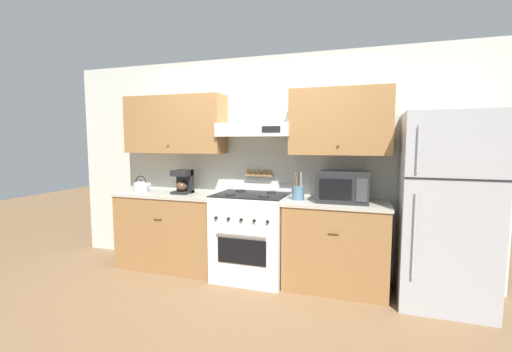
% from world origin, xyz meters
% --- Properties ---
extents(ground_plane, '(16.00, 16.00, 0.00)m').
position_xyz_m(ground_plane, '(0.00, 0.00, 0.00)').
color(ground_plane, brown).
extents(wall_back, '(5.20, 0.46, 2.55)m').
position_xyz_m(wall_back, '(-0.05, 0.57, 1.45)').
color(wall_back, silver).
rests_on(wall_back, ground_plane).
extents(counter_left, '(1.30, 0.61, 0.93)m').
position_xyz_m(counter_left, '(-1.05, 0.31, 0.46)').
color(counter_left, olive).
rests_on(counter_left, ground_plane).
extents(counter_right, '(1.08, 0.61, 0.93)m').
position_xyz_m(counter_right, '(0.94, 0.31, 0.46)').
color(counter_right, olive).
rests_on(counter_right, ground_plane).
extents(stove_range, '(0.79, 0.67, 1.05)m').
position_xyz_m(stove_range, '(0.00, 0.28, 0.49)').
color(stove_range, white).
rests_on(stove_range, ground_plane).
extents(refrigerator, '(0.80, 0.71, 1.83)m').
position_xyz_m(refrigerator, '(1.94, 0.25, 0.91)').
color(refrigerator, '#ADAFB5').
rests_on(refrigerator, ground_plane).
extents(tea_kettle, '(0.24, 0.19, 0.20)m').
position_xyz_m(tea_kettle, '(-1.49, 0.31, 1.00)').
color(tea_kettle, '#B7B7BC').
rests_on(tea_kettle, counter_left).
extents(coffee_maker, '(0.21, 0.23, 0.28)m').
position_xyz_m(coffee_maker, '(-0.90, 0.34, 1.07)').
color(coffee_maker, black).
rests_on(coffee_maker, counter_left).
extents(microwave, '(0.52, 0.40, 0.32)m').
position_xyz_m(microwave, '(1.00, 0.33, 1.09)').
color(microwave, '#232326').
rests_on(microwave, counter_right).
extents(utensil_crock, '(0.13, 0.13, 0.30)m').
position_xyz_m(utensil_crock, '(0.52, 0.31, 1.01)').
color(utensil_crock, slate).
rests_on(utensil_crock, counter_right).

